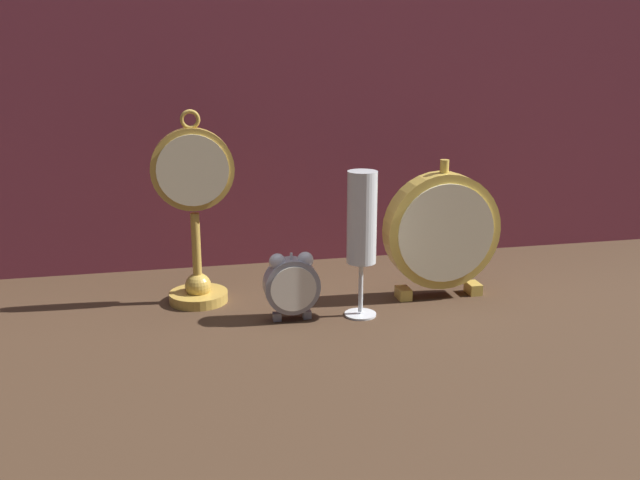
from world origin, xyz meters
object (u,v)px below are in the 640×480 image
object	(u,v)px
pocket_watch_on_stand	(195,219)
alarm_clock_twin_bell	(292,283)
champagne_flute	(362,227)
mantel_clock_silver	(442,231)

from	to	relation	value
pocket_watch_on_stand	alarm_clock_twin_bell	distance (m)	0.19
alarm_clock_twin_bell	champagne_flute	xyz separation A→B (m)	(0.10, -0.00, 0.08)
mantel_clock_silver	champagne_flute	bearing A→B (deg)	-159.79
pocket_watch_on_stand	mantel_clock_silver	size ratio (longest dim) A/B	1.35
pocket_watch_on_stand	alarm_clock_twin_bell	world-z (taller)	pocket_watch_on_stand
alarm_clock_twin_bell	mantel_clock_silver	distance (m)	0.26
alarm_clock_twin_bell	mantel_clock_silver	size ratio (longest dim) A/B	0.46
pocket_watch_on_stand	champagne_flute	xyz separation A→B (m)	(0.24, -0.11, 0.00)
pocket_watch_on_stand	champagne_flute	distance (m)	0.26
alarm_clock_twin_bell	champagne_flute	bearing A→B (deg)	-2.64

